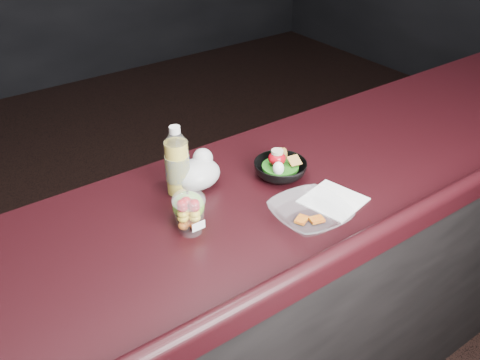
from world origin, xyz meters
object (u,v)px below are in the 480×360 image
Objects in this scene: fruit_cup at (189,212)px; green_apple at (188,206)px; takeout_bowl at (310,215)px; lemonade_bottle at (177,165)px; snack_bowl at (280,168)px.

green_apple is at bearing 62.29° from fruit_cup.
fruit_cup is 0.33m from takeout_bowl.
lemonade_bottle is at bearing 121.70° from takeout_bowl.
lemonade_bottle is 0.33m from snack_bowl.
lemonade_bottle is 0.97× the size of takeout_bowl.
green_apple is (0.03, 0.05, -0.02)m from fruit_cup.
fruit_cup is 0.63× the size of snack_bowl.
lemonade_bottle reaches higher than snack_bowl.
fruit_cup is at bearing -117.71° from green_apple.
fruit_cup is at bearing -111.69° from lemonade_bottle.
green_apple is 0.34m from takeout_bowl.
snack_bowl is (0.35, 0.02, -0.01)m from green_apple.
lemonade_bottle reaches higher than fruit_cup.
lemonade_bottle is 1.08× the size of snack_bowl.
takeout_bowl is at bearing -58.30° from lemonade_bottle.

